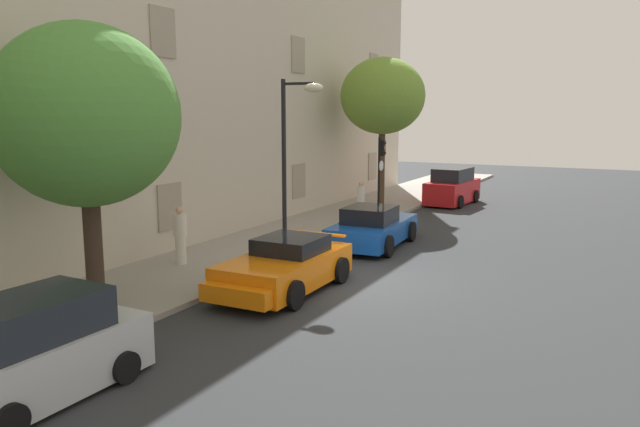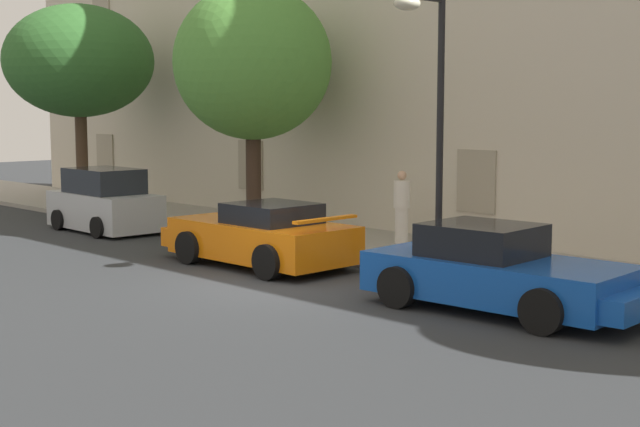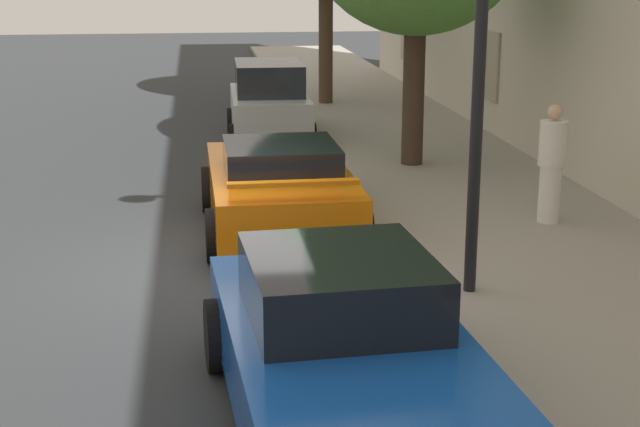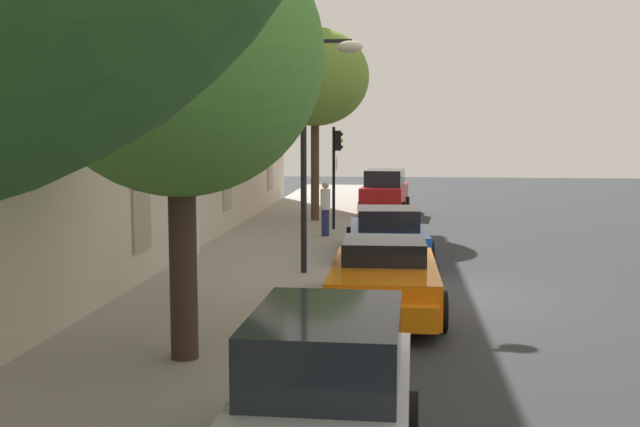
# 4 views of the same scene
# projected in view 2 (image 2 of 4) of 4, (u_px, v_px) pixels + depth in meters

# --- Properties ---
(ground_plane) EXTENTS (80.00, 80.00, 0.00)m
(ground_plane) POSITION_uv_depth(u_px,v_px,m) (276.00, 284.00, 17.42)
(ground_plane) COLOR #2B2D30
(sidewalk) EXTENTS (60.00, 3.98, 0.14)m
(sidewalk) POSITION_uv_depth(u_px,v_px,m) (423.00, 254.00, 20.45)
(sidewalk) COLOR gray
(sidewalk) RESTS_ON ground
(sportscar_red_lead) EXTENTS (4.52, 2.22, 1.36)m
(sportscar_red_lead) POSITION_uv_depth(u_px,v_px,m) (258.00, 236.00, 19.41)
(sportscar_red_lead) COLOR orange
(sportscar_red_lead) RESTS_ON ground
(sportscar_yellow_flank) EXTENTS (4.86, 2.37, 1.43)m
(sportscar_yellow_flank) POSITION_uv_depth(u_px,v_px,m) (506.00, 274.00, 14.97)
(sportscar_yellow_flank) COLOR #144CB2
(sportscar_yellow_flank) RESTS_ON ground
(hatchback_parked) EXTENTS (3.61, 1.87, 1.71)m
(hatchback_parked) POSITION_uv_depth(u_px,v_px,m) (104.00, 203.00, 24.62)
(hatchback_parked) COLOR #B2B7BC
(hatchback_parked) RESTS_ON ground
(tree_near_kerb) EXTENTS (4.68, 4.68, 6.41)m
(tree_near_kerb) POSITION_uv_depth(u_px,v_px,m) (79.00, 61.00, 28.60)
(tree_near_kerb) COLOR #473323
(tree_near_kerb) RESTS_ON sidewalk
(tree_far_end) EXTENTS (4.09, 4.09, 6.35)m
(tree_far_end) POSITION_uv_depth(u_px,v_px,m) (253.00, 63.00, 23.41)
(tree_far_end) COLOR #38281E
(tree_far_end) RESTS_ON sidewalk
(street_lamp) EXTENTS (0.44, 1.42, 5.44)m
(street_lamp) POSITION_uv_depth(u_px,v_px,m) (427.00, 78.00, 17.65)
(street_lamp) COLOR black
(street_lamp) RESTS_ON sidewalk
(pedestrian_strolling) EXTENTS (0.41, 0.41, 1.72)m
(pedestrian_strolling) POSITION_uv_depth(u_px,v_px,m) (402.00, 207.00, 21.57)
(pedestrian_strolling) COLOR silver
(pedestrian_strolling) RESTS_ON sidewalk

